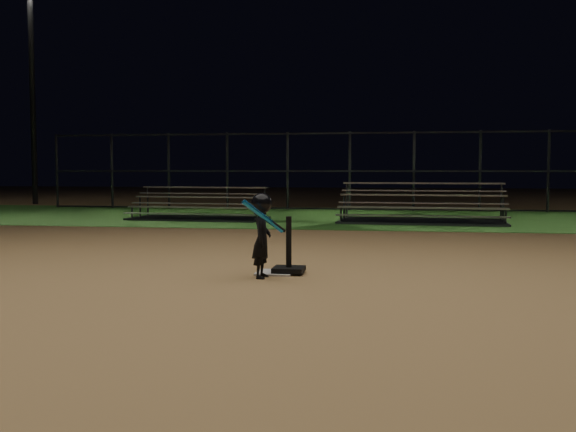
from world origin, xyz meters
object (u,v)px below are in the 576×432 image
Objects in this scene: bleacher_right at (422,215)px; child_batter at (262,233)px; bleacher_left at (198,213)px; light_pole_left at (31,71)px; home_plate at (275,273)px; batting_tee at (289,262)px.

child_batter is at bearing -100.92° from bleacher_right.
bleacher_left is 0.43× the size of light_pole_left.
bleacher_right is (2.18, 8.72, -0.34)m from child_batter.
light_pole_left is (-12.00, 14.94, 4.93)m from home_plate.
child_batter is at bearing -104.48° from home_plate.
home_plate is 0.11× the size of bleacher_right.
batting_tee is 0.17× the size of bleacher_right.
home_plate is at bearing -63.35° from bleacher_left.
child_batter is at bearing -64.69° from bleacher_left.
child_batter reaches higher than batting_tee.
child_batter is at bearing -52.10° from light_pole_left.
light_pole_left is at bearing 129.20° from batting_tee.
child_batter is 9.52m from bleacher_left.
bleacher_right is 16.25m from light_pole_left.
home_plate is at bearing -173.32° from batting_tee.
bleacher_left is 0.87× the size of bleacher_right.
light_pole_left is at bearing 158.08° from bleacher_right.
home_plate is 0.22m from batting_tee.
light_pole_left is (-12.17, 14.92, 4.80)m from batting_tee.
batting_tee is 0.60m from child_batter.
batting_tee reaches higher than home_plate.
bleacher_left is at bearing 113.00° from home_plate.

